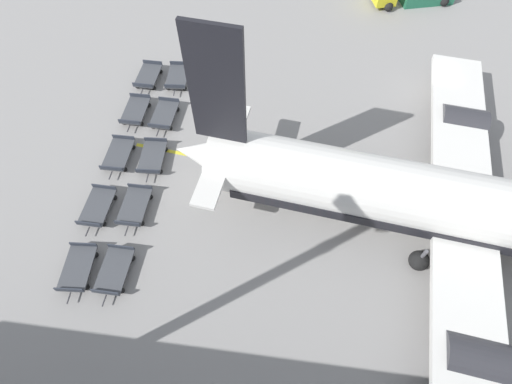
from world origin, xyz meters
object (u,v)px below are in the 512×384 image
Objects in this scene: baggage_dolly_row_near_col_b at (135,111)px; airplane at (483,211)px; baggage_dolly_row_near_col_a at (148,76)px; baggage_dolly_row_near_col_d at (98,207)px; baggage_dolly_row_mid_a_col_e at (114,271)px; baggage_dolly_row_mid_a_col_a at (178,77)px; baggage_dolly_row_mid_a_col_c at (152,157)px; baggage_dolly_row_mid_a_col_b at (164,115)px; baggage_dolly_row_near_col_c at (118,155)px; baggage_dolly_row_near_col_e at (78,268)px; baggage_dolly_row_mid_a_col_d at (135,206)px.

airplane is at bearing 72.32° from baggage_dolly_row_near_col_b.
baggage_dolly_row_near_col_d is at bearing 0.91° from baggage_dolly_row_near_col_a.
baggage_dolly_row_mid_a_col_e is (4.26, 2.58, 0.00)m from baggage_dolly_row_near_col_d.
baggage_dolly_row_near_col_a is 2.52m from baggage_dolly_row_mid_a_col_a.
baggage_dolly_row_mid_a_col_c is at bearing -98.72° from airplane.
baggage_dolly_row_mid_a_col_b is 1.00× the size of baggage_dolly_row_mid_a_col_e.
baggage_dolly_row_near_col_c and baggage_dolly_row_mid_a_col_a have the same top height.
airplane is 10.45× the size of baggage_dolly_row_mid_a_col_a.
baggage_dolly_row_near_col_e is at bearing 1.69° from baggage_dolly_row_near_col_a.
baggage_dolly_row_near_col_e is 1.00× the size of baggage_dolly_row_mid_a_col_a.
airplane is 10.59× the size of baggage_dolly_row_mid_a_col_e.
baggage_dolly_row_mid_a_col_b is at bearing 165.46° from baggage_dolly_row_near_col_d.
airplane reaches higher than baggage_dolly_row_near_col_a.
baggage_dolly_row_near_col_d is (1.28, -24.24, -2.36)m from airplane.
baggage_dolly_row_near_col_b is 4.97m from baggage_dolly_row_mid_a_col_a.
airplane reaches higher than baggage_dolly_row_near_col_b.
baggage_dolly_row_near_col_b and baggage_dolly_row_near_col_d have the same top height.
baggage_dolly_row_mid_a_col_b is (-4.36, 2.34, 0.00)m from baggage_dolly_row_near_col_c.
baggage_dolly_row_near_col_b is 1.00× the size of baggage_dolly_row_mid_a_col_d.
baggage_dolly_row_mid_a_col_d is (-4.73, 2.15, 0.00)m from baggage_dolly_row_near_col_e.
baggage_dolly_row_near_col_c is at bearing -28.21° from baggage_dolly_row_mid_a_col_b.
baggage_dolly_row_near_col_b is 9.05m from baggage_dolly_row_mid_a_col_d.
baggage_dolly_row_mid_a_col_d is at bearing -178.44° from baggage_dolly_row_mid_a_col_e.
baggage_dolly_row_near_col_d is 1.00× the size of baggage_dolly_row_mid_a_col_d.
baggage_dolly_row_mid_a_col_c and baggage_dolly_row_mid_a_col_e have the same top height.
baggage_dolly_row_near_col_c is 4.54m from baggage_dolly_row_near_col_d.
baggage_dolly_row_near_col_c is at bearing -177.83° from baggage_dolly_row_near_col_e.
baggage_dolly_row_near_col_a and baggage_dolly_row_near_col_d have the same top height.
baggage_dolly_row_near_col_a is at bearing -170.90° from baggage_dolly_row_mid_a_col_e.
airplane is 24.39m from baggage_dolly_row_near_col_d.
baggage_dolly_row_near_col_d is 5.26m from baggage_dolly_row_mid_a_col_c.
baggage_dolly_row_near_col_e is 1.01× the size of baggage_dolly_row_mid_a_col_e.
airplane is at bearing 70.86° from baggage_dolly_row_mid_a_col_b.
baggage_dolly_row_near_col_b is 2.40m from baggage_dolly_row_mid_a_col_b.
baggage_dolly_row_near_col_d is (13.19, 0.21, 0.00)m from baggage_dolly_row_near_col_a.
baggage_dolly_row_mid_a_col_b is at bearing 86.63° from baggage_dolly_row_near_col_b.
baggage_dolly_row_mid_a_col_e is (17.65, 0.28, 0.00)m from baggage_dolly_row_mid_a_col_a.
baggage_dolly_row_mid_a_col_e is (-0.12, 2.28, 0.00)m from baggage_dolly_row_near_col_e.
baggage_dolly_row_near_col_c is at bearing -179.61° from baggage_dolly_row_near_col_d.
baggage_dolly_row_near_col_c is at bearing 0.74° from baggage_dolly_row_near_col_b.
baggage_dolly_row_mid_a_col_d is at bearing 98.11° from baggage_dolly_row_near_col_d.
baggage_dolly_row_near_col_c is 0.99× the size of baggage_dolly_row_mid_a_col_a.
baggage_dolly_row_mid_a_col_d is at bearing 11.74° from baggage_dolly_row_near_col_a.
airplane is 10.48× the size of baggage_dolly_row_mid_a_col_c.
baggage_dolly_row_near_col_c is 1.00× the size of baggage_dolly_row_mid_a_col_d.
baggage_dolly_row_near_col_a is (-11.91, -24.45, -2.36)m from airplane.
baggage_dolly_row_near_col_c is at bearing 1.18° from baggage_dolly_row_near_col_a.
baggage_dolly_row_near_col_e is (17.57, 0.52, 0.00)m from baggage_dolly_row_near_col_a.
airplane is 10.60× the size of baggage_dolly_row_near_col_c.
baggage_dolly_row_near_col_b and baggage_dolly_row_mid_a_col_d have the same top height.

